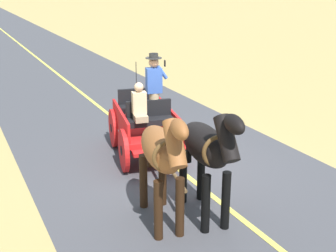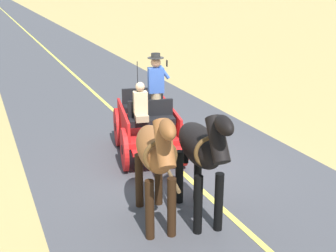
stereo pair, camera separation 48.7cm
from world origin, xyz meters
TOP-DOWN VIEW (x-y plane):
  - ground_plane at (0.00, 0.00)m, footprint 200.00×200.00m
  - road_surface at (0.00, 0.00)m, footprint 6.33×160.00m
  - road_centre_stripe at (0.00, 0.00)m, footprint 0.12×160.00m
  - horse_drawn_carriage at (0.31, -0.74)m, footprint 1.88×4.51m
  - horse_near_side at (0.54, 2.30)m, footprint 0.79×2.15m
  - horse_off_side at (1.31, 2.14)m, footprint 0.86×2.15m

SIDE VIEW (x-z plane):
  - ground_plane at x=0.00m, z-range 0.00..0.00m
  - road_surface at x=0.00m, z-range 0.00..0.01m
  - road_centre_stripe at x=0.00m, z-range 0.01..0.01m
  - horse_drawn_carriage at x=0.31m, z-range -0.43..2.07m
  - horse_near_side at x=0.54m, z-range 0.22..2.43m
  - horse_off_side at x=1.31m, z-range 0.22..2.43m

